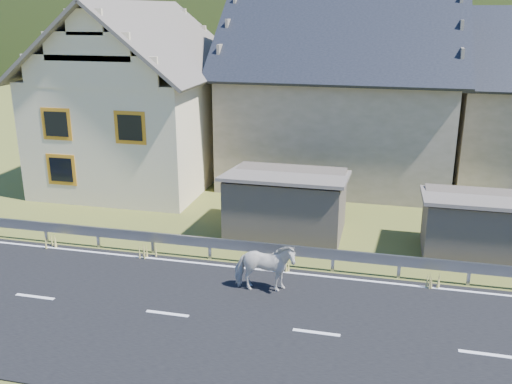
# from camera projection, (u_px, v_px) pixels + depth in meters

# --- Properties ---
(ground) EXTENTS (160.00, 160.00, 0.00)m
(ground) POSITION_uv_depth(u_px,v_px,m) (316.00, 334.00, 14.34)
(ground) COLOR #4A5121
(ground) RESTS_ON ground
(road) EXTENTS (60.00, 7.00, 0.04)m
(road) POSITION_uv_depth(u_px,v_px,m) (316.00, 333.00, 14.34)
(road) COLOR black
(road) RESTS_ON ground
(lane_markings) EXTENTS (60.00, 6.60, 0.01)m
(lane_markings) POSITION_uv_depth(u_px,v_px,m) (316.00, 333.00, 14.33)
(lane_markings) COLOR silver
(lane_markings) RESTS_ON road
(guardrail) EXTENTS (28.10, 0.09, 0.75)m
(guardrail) POSITION_uv_depth(u_px,v_px,m) (333.00, 255.00, 17.58)
(guardrail) COLOR #93969B
(guardrail) RESTS_ON ground
(shed_left) EXTENTS (4.30, 3.30, 2.40)m
(shed_left) POSITION_uv_depth(u_px,v_px,m) (286.00, 205.00, 20.46)
(shed_left) COLOR brown
(shed_left) RESTS_ON ground
(shed_right) EXTENTS (3.80, 2.90, 2.20)m
(shed_right) POSITION_uv_depth(u_px,v_px,m) (479.00, 228.00, 18.59)
(shed_right) COLOR brown
(shed_right) RESTS_ON ground
(house_cream) EXTENTS (7.80, 9.80, 8.30)m
(house_cream) POSITION_uv_depth(u_px,v_px,m) (139.00, 87.00, 26.33)
(house_cream) COLOR beige
(house_cream) RESTS_ON ground
(house_stone_a) EXTENTS (10.80, 9.80, 8.90)m
(house_stone_a) POSITION_uv_depth(u_px,v_px,m) (341.00, 79.00, 27.02)
(house_stone_a) COLOR gray
(house_stone_a) RESTS_ON ground
(mountain) EXTENTS (440.00, 280.00, 260.00)m
(mountain) POSITION_uv_depth(u_px,v_px,m) (404.00, 98.00, 185.91)
(mountain) COLOR #273412
(mountain) RESTS_ON ground
(conifer_patch) EXTENTS (76.00, 50.00, 28.00)m
(conifer_patch) POSITION_uv_depth(u_px,v_px,m) (138.00, 17.00, 126.52)
(conifer_patch) COLOR black
(conifer_patch) RESTS_ON ground
(horse) EXTENTS (1.06, 1.86, 1.49)m
(horse) POSITION_uv_depth(u_px,v_px,m) (265.00, 267.00, 16.22)
(horse) COLOR beige
(horse) RESTS_ON road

